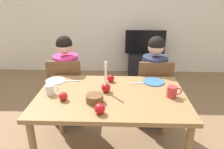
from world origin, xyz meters
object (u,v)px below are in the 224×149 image
object	(u,v)px
chair_left	(67,88)
person_left_child	(67,83)
candle_centerpiece	(106,86)
person_right_child	(153,84)
tv_stand	(144,65)
plate_right	(154,82)
dining_table	(111,102)
tv	(145,42)
apple_by_right_mug	(111,78)
plate_left	(56,81)
apple_near_candle	(63,96)
bowl_walnuts	(95,98)
mug_left	(50,90)
chair_right	(153,89)
mug_right	(172,92)
apple_by_left_plate	(100,109)

from	to	relation	value
chair_left	person_left_child	bearing A→B (deg)	90.00
candle_centerpiece	chair_left	bearing A→B (deg)	133.37
person_right_child	candle_centerpiece	distance (m)	0.85
tv_stand	plate_right	world-z (taller)	plate_right
dining_table	candle_centerpiece	bearing A→B (deg)	138.47
person_right_child	tv	size ratio (longest dim) A/B	1.48
apple_by_right_mug	plate_left	bearing A→B (deg)	-178.82
person_left_child	apple_by_right_mug	world-z (taller)	person_left_child
dining_table	plate_right	size ratio (longest dim) A/B	6.24
person_left_child	tv_stand	distance (m)	2.05
apple_near_candle	bowl_walnuts	bearing A→B (deg)	-4.07
dining_table	candle_centerpiece	xyz separation A→B (m)	(-0.05, 0.05, 0.15)
tv_stand	mug_left	bearing A→B (deg)	-116.47
chair_right	apple_by_right_mug	size ratio (longest dim) A/B	11.78
dining_table	apple_near_candle	world-z (taller)	apple_near_candle
person_left_child	mug_left	xyz separation A→B (m)	(0.01, -0.66, 0.23)
chair_right	mug_left	size ratio (longest dim) A/B	7.31
candle_centerpiece	bowl_walnuts	xyz separation A→B (m)	(-0.09, -0.20, -0.03)
person_left_child	tv	world-z (taller)	person_left_child
person_right_child	apple_by_right_mug	size ratio (longest dim) A/B	15.33
chair_left	tv	size ratio (longest dim) A/B	1.14
plate_right	mug_right	distance (m)	0.34
tv	apple_by_right_mug	bearing A→B (deg)	-106.61
mug_left	dining_table	bearing A→B (deg)	1.74
chair_right	mug_left	xyz separation A→B (m)	(-1.07, -0.63, 0.29)
person_left_child	mug_left	distance (m)	0.70
plate_left	tv_stand	bearing A→B (deg)	59.47
chair_right	tv	size ratio (longest dim) A/B	1.14
plate_right	apple_near_candle	distance (m)	0.96
chair_left	person_right_child	xyz separation A→B (m)	(1.08, 0.03, 0.06)
chair_right	tv_stand	xyz separation A→B (m)	(0.08, 1.69, -0.27)
chair_right	dining_table	bearing A→B (deg)	-129.52
mug_right	bowl_walnuts	size ratio (longest dim) A/B	0.90
chair_left	mug_left	xyz separation A→B (m)	(0.01, -0.63, 0.29)
person_right_child	apple_by_right_mug	world-z (taller)	person_right_child
mug_left	apple_by_right_mug	xyz separation A→B (m)	(0.55, 0.31, -0.01)
dining_table	candle_centerpiece	world-z (taller)	candle_centerpiece
chair_left	bowl_walnuts	world-z (taller)	chair_left
dining_table	tv_stand	xyz separation A→B (m)	(0.58, 2.30, -0.43)
tv_stand	plate_right	distance (m)	2.08
chair_left	plate_right	bearing A→B (deg)	-17.25
person_left_child	plate_left	xyz separation A→B (m)	(-0.03, -0.36, 0.19)
person_right_child	bowl_walnuts	xyz separation A→B (m)	(-0.64, -0.79, 0.22)
bowl_walnuts	apple_by_right_mug	distance (m)	0.46
apple_by_left_plate	chair_right	bearing A→B (deg)	58.37
dining_table	chair_right	size ratio (longest dim) A/B	1.56
dining_table	person_left_child	bearing A→B (deg)	132.31
plate_right	mug_left	distance (m)	1.06
dining_table	mug_left	size ratio (longest dim) A/B	11.37
chair_left	tv	bearing A→B (deg)	55.50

